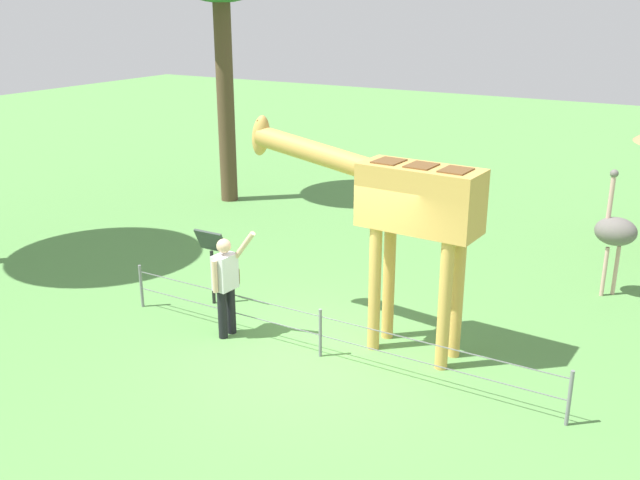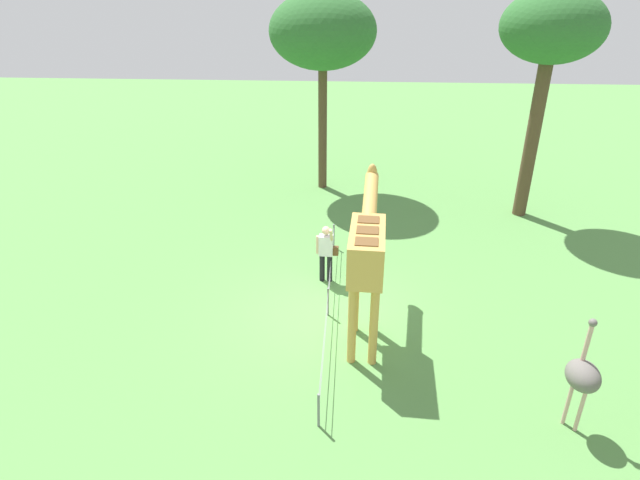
% 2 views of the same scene
% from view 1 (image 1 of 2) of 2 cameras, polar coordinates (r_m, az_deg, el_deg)
% --- Properties ---
extents(ground_plane, '(60.00, 60.00, 0.00)m').
position_cam_1_polar(ground_plane, '(10.55, 0.23, -9.18)').
color(ground_plane, '#568E47').
extents(giraffe, '(3.81, 0.79, 3.29)m').
position_cam_1_polar(giraffe, '(10.01, 6.40, 2.88)').
color(giraffe, gold).
rests_on(giraffe, ground_plane).
extents(visitor, '(0.62, 0.59, 1.74)m').
position_cam_1_polar(visitor, '(10.83, -7.58, -3.30)').
color(visitor, black).
rests_on(visitor, ground_plane).
extents(ostrich, '(0.70, 0.56, 2.25)m').
position_cam_1_polar(ostrich, '(13.14, 22.72, 0.63)').
color(ostrich, '#CC9E93').
rests_on(ostrich, ground_plane).
extents(info_sign, '(0.56, 0.21, 1.32)m').
position_cam_1_polar(info_sign, '(11.99, -8.75, -0.89)').
color(info_sign, black).
rests_on(info_sign, ground_plane).
extents(wire_fence, '(7.05, 0.05, 0.75)m').
position_cam_1_polar(wire_fence, '(10.30, 0.03, -7.36)').
color(wire_fence, slate).
rests_on(wire_fence, ground_plane).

